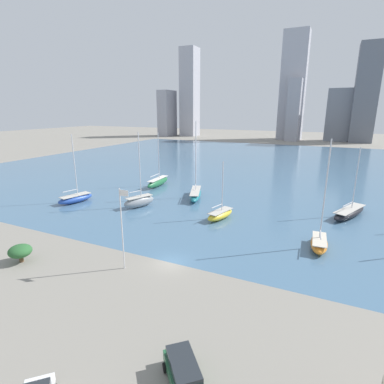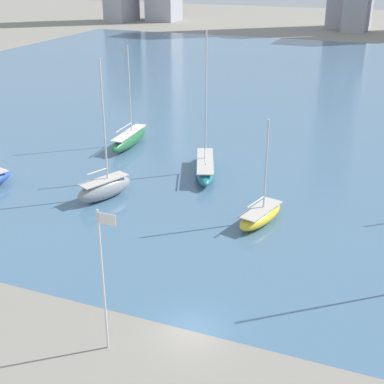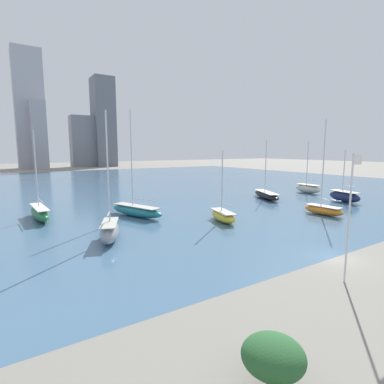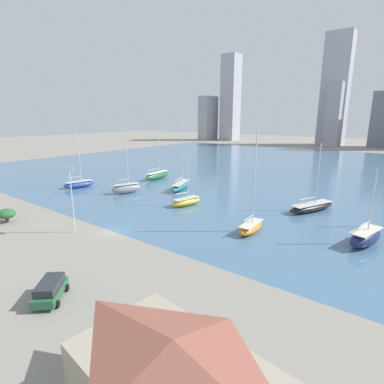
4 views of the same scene
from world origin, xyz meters
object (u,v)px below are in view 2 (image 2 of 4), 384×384
flag_pole (103,276)px  sailboat_gray (104,188)px  sailboat_green (129,139)px  sailboat_teal (205,166)px  sailboat_yellow (260,215)px

flag_pole → sailboat_gray: bearing=120.6°
sailboat_green → sailboat_teal: bearing=-26.4°
flag_pole → sailboat_yellow: sailboat_yellow is taller
sailboat_gray → sailboat_teal: size_ratio=0.89×
sailboat_yellow → sailboat_teal: bearing=148.1°
sailboat_teal → flag_pole: bearing=-101.7°
sailboat_yellow → flag_pole: bearing=-87.4°
sailboat_teal → sailboat_gray: bearing=-146.1°
flag_pole → sailboat_teal: sailboat_teal is taller
sailboat_green → sailboat_yellow: bearing=-37.8°
flag_pole → sailboat_gray: sailboat_gray is taller
sailboat_teal → sailboat_yellow: bearing=-67.2°
sailboat_yellow → sailboat_green: bearing=160.0°
sailboat_green → sailboat_yellow: size_ratio=1.30×
sailboat_gray → sailboat_green: size_ratio=1.10×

